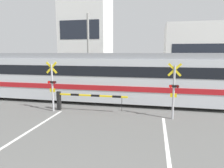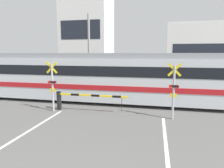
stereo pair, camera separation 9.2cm
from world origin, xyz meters
TOP-DOWN VIEW (x-y plane):
  - rail_track_near at (0.00, 10.96)m, footprint 50.00×0.10m
  - rail_track_far at (0.00, 12.39)m, footprint 50.00×0.10m
  - commuter_train at (-2.56, 11.68)m, footprint 19.02×3.02m
  - crossing_barrier_near at (-2.01, 8.98)m, footprint 4.22×0.20m
  - crossing_barrier_far at (2.01, 14.87)m, footprint 4.22×0.20m
  - crossing_signal_left at (-3.35, 8.65)m, footprint 0.68×0.15m
  - crossing_signal_right at (3.35, 8.65)m, footprint 0.68×0.15m
  - pedestrian at (-0.54, 16.52)m, footprint 0.38×0.22m
  - building_left_of_street at (-6.39, 23.73)m, footprint 5.79×5.53m
  - building_right_of_street at (7.35, 23.73)m, footprint 7.71×5.53m
  - utility_pole_streetside at (-4.10, 17.37)m, footprint 0.22×0.22m

SIDE VIEW (x-z plane):
  - rail_track_near at x=0.00m, z-range 0.00..0.08m
  - rail_track_far at x=0.00m, z-range 0.00..0.08m
  - crossing_barrier_near at x=-2.01m, z-range 0.21..1.32m
  - crossing_barrier_far at x=2.01m, z-range 0.21..1.32m
  - pedestrian at x=-0.54m, z-range 0.13..1.84m
  - crossing_signal_left at x=-3.35m, z-range 0.14..3.02m
  - crossing_signal_right at x=3.35m, z-range 0.14..3.02m
  - commuter_train at x=-2.56m, z-range 0.12..3.47m
  - building_right_of_street at x=7.35m, z-range 0.00..6.63m
  - utility_pole_streetside at x=-4.10m, z-range 0.00..7.12m
  - building_left_of_street at x=-6.39m, z-range 0.00..10.97m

